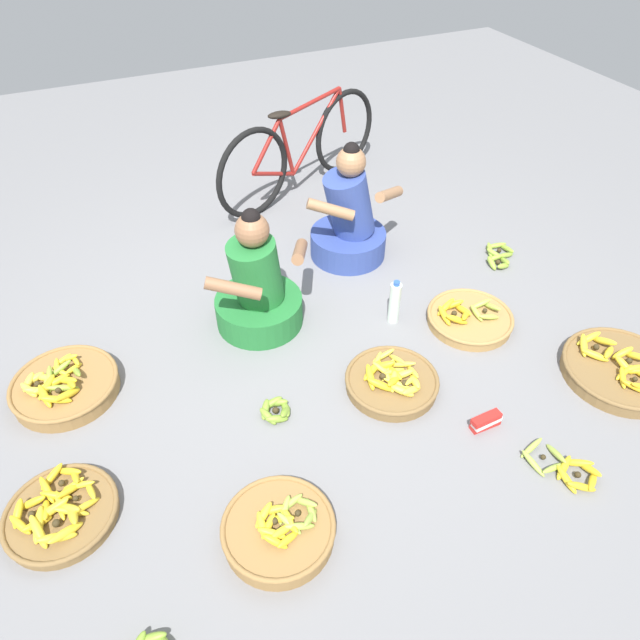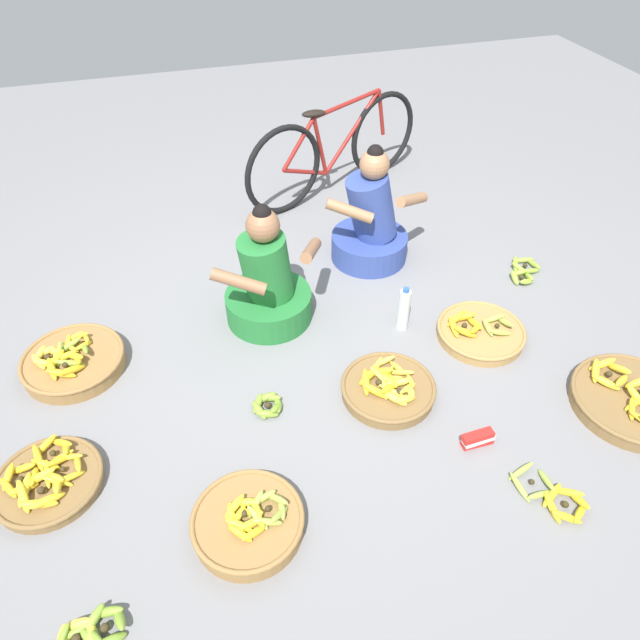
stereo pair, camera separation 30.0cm
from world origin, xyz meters
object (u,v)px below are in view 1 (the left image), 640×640
object	(u,v)px
vendor_woman_front	(258,290)
banana_basket_front_right	(620,369)
banana_basket_back_left	(279,529)
loose_bananas_near_bicycle	(499,256)
water_bottle	(395,303)
packet_carton_stack	(486,421)
loose_bananas_near_vendor	(276,410)
banana_basket_mid_left	(64,386)
banana_basket_mid_right	(392,381)
bicycle_leaning	(301,150)
banana_basket_back_center	(469,318)
banana_basket_front_center	(60,513)
loose_bananas_front_left	(567,469)
vendor_woman_behind	(349,222)

from	to	relation	value
vendor_woman_front	banana_basket_front_right	xyz separation A→B (m)	(1.65, -1.23, -0.20)
banana_basket_back_left	loose_bananas_near_bicycle	bearing A→B (deg)	31.18
water_bottle	packet_carton_stack	bearing A→B (deg)	-88.73
loose_bananas_near_vendor	loose_bananas_near_bicycle	bearing A→B (deg)	18.97
banana_basket_mid_left	packet_carton_stack	bearing A→B (deg)	-30.11
vendor_woman_front	banana_basket_mid_right	xyz separation A→B (m)	(0.46, -0.79, -0.20)
bicycle_leaning	packet_carton_stack	size ratio (longest dim) A/B	9.19
banana_basket_back_left	banana_basket_back_center	distance (m)	1.75
banana_basket_back_left	loose_bananas_near_bicycle	world-z (taller)	banana_basket_back_left
banana_basket_front_right	loose_bananas_near_vendor	distance (m)	1.89
banana_basket_back_center	loose_bananas_near_bicycle	distance (m)	0.75
bicycle_leaning	water_bottle	size ratio (longest dim) A/B	5.33
bicycle_leaning	packet_carton_stack	bearing A→B (deg)	-92.19
banana_basket_front_right	banana_basket_mid_right	world-z (taller)	banana_basket_front_right
loose_bananas_near_vendor	water_bottle	bearing A→B (deg)	23.17
vendor_woman_front	water_bottle	bearing A→B (deg)	-23.34
banana_basket_back_center	banana_basket_front_center	world-z (taller)	banana_basket_back_center
loose_bananas_near_bicycle	loose_bananas_front_left	bearing A→B (deg)	-116.96
loose_bananas_near_bicycle	banana_basket_back_center	bearing A→B (deg)	-140.82
water_bottle	banana_basket_back_center	bearing A→B (deg)	-27.58
bicycle_leaning	banana_basket_front_center	size ratio (longest dim) A/B	3.20
packet_carton_stack	banana_basket_mid_left	bearing A→B (deg)	149.89
banana_basket_back_left	banana_basket_back_center	world-z (taller)	banana_basket_back_left
banana_basket_front_right	loose_bananas_front_left	xyz separation A→B (m)	(-0.70, -0.37, -0.02)
banana_basket_mid_right	packet_carton_stack	size ratio (longest dim) A/B	2.93
bicycle_leaning	water_bottle	bearing A→B (deg)	-94.02
loose_bananas_near_vendor	packet_carton_stack	bearing A→B (deg)	-28.80
banana_basket_front_center	loose_bananas_front_left	world-z (taller)	banana_basket_front_center
banana_basket_mid_right	packet_carton_stack	world-z (taller)	banana_basket_mid_right
banana_basket_back_left	banana_basket_front_center	xyz separation A→B (m)	(-0.84, 0.47, -0.01)
bicycle_leaning	loose_bananas_near_bicycle	xyz separation A→B (m)	(0.87, -1.45, -0.33)
banana_basket_mid_right	banana_basket_front_center	world-z (taller)	banana_basket_mid_right
vendor_woman_front	vendor_woman_behind	world-z (taller)	vendor_woman_behind
banana_basket_back_center	loose_bananas_front_left	world-z (taller)	banana_basket_back_center
banana_basket_back_center	banana_basket_mid_right	world-z (taller)	banana_basket_mid_right
banana_basket_back_left	banana_basket_front_right	size ratio (longest dim) A/B	0.78
loose_bananas_near_bicycle	water_bottle	size ratio (longest dim) A/B	0.97
vendor_woman_behind	banana_basket_mid_right	distance (m)	1.28
vendor_woman_behind	banana_basket_front_right	xyz separation A→B (m)	(0.85, -1.65, -0.22)
banana_basket_back_center	loose_bananas_near_bicycle	size ratio (longest dim) A/B	1.78
loose_bananas_near_vendor	banana_basket_front_right	bearing A→B (deg)	-15.99
banana_basket_mid_left	packet_carton_stack	size ratio (longest dim) A/B	3.24
water_bottle	loose_bananas_near_vendor	bearing A→B (deg)	-156.83
banana_basket_back_left	loose_bananas_near_vendor	world-z (taller)	banana_basket_back_left
vendor_woman_behind	bicycle_leaning	xyz separation A→B (m)	(0.06, 0.97, 0.09)
vendor_woman_front	bicycle_leaning	size ratio (longest dim) A/B	0.49
vendor_woman_behind	banana_basket_mid_left	distance (m)	2.03
banana_basket_front_center	loose_bananas_front_left	xyz separation A→B (m)	(2.19, -0.72, -0.02)
banana_basket_back_left	water_bottle	bearing A→B (deg)	41.99
vendor_woman_front	bicycle_leaning	bearing A→B (deg)	58.19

